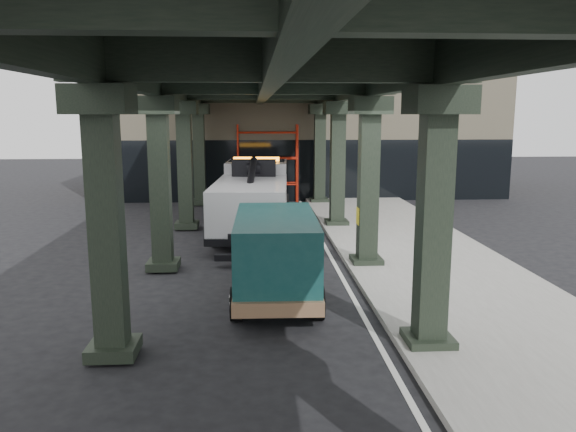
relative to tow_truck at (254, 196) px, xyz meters
name	(u,v)px	position (x,y,z in m)	size (l,w,h in m)	color
ground	(283,289)	(0.74, -7.30, -1.42)	(90.00, 90.00, 0.00)	black
sidewalk	(428,263)	(5.24, -5.30, -1.34)	(5.00, 40.00, 0.15)	gray
lane_stripe	(336,267)	(2.44, -5.30, -1.41)	(0.12, 38.00, 0.01)	silver
viaduct	(265,79)	(0.34, -5.30, 4.05)	(7.40, 32.00, 6.40)	black
building	(298,123)	(2.74, 12.70, 2.58)	(22.00, 10.00, 8.00)	#C6B793
scaffolding	(268,162)	(0.74, 7.34, 0.69)	(3.08, 0.88, 4.00)	red
tow_truck	(254,196)	(0.00, 0.00, 0.00)	(3.09, 9.00, 2.90)	black
towed_van	(276,252)	(0.52, -7.87, -0.28)	(2.19, 5.24, 2.11)	#134645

